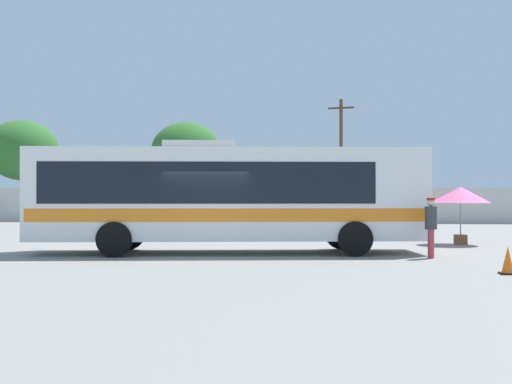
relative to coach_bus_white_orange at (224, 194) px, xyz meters
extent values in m
plane|color=gray|center=(-0.33, 9.43, -1.86)|extent=(300.00, 300.00, 0.00)
cube|color=beige|center=(-0.33, 22.07, -0.71)|extent=(80.00, 0.30, 2.31)
cube|color=white|center=(0.14, 0.02, -0.02)|extent=(12.33, 4.12, 2.80)
cube|color=black|center=(-0.46, -0.06, 0.32)|extent=(10.17, 3.87, 1.23)
cube|color=orange|center=(0.14, 0.02, -0.64)|extent=(12.09, 4.11, 0.39)
cube|color=#19212D|center=(6.15, 0.82, 0.48)|extent=(0.34, 2.28, 1.46)
cube|color=orange|center=(6.15, 0.82, -1.08)|extent=(0.39, 2.49, 0.67)
cube|color=#B2B2B2|center=(-0.76, -0.10, 1.50)|extent=(2.37, 1.68, 0.24)
cylinder|color=black|center=(3.69, 1.73, -1.34)|extent=(1.07, 0.43, 1.04)
cylinder|color=black|center=(4.01, -0.70, -1.34)|extent=(1.07, 0.43, 1.04)
cylinder|color=black|center=(-3.32, 0.79, -1.34)|extent=(1.07, 0.43, 1.04)
cylinder|color=black|center=(-3.00, -1.63, -1.34)|extent=(1.07, 0.43, 1.04)
cylinder|color=#99383D|center=(6.18, -0.98, -1.45)|extent=(0.16, 0.16, 0.83)
cylinder|color=#99383D|center=(6.13, -1.13, -1.45)|extent=(0.16, 0.16, 0.83)
cylinder|color=#38383D|center=(6.16, -1.05, -0.70)|extent=(0.44, 0.44, 0.66)
sphere|color=beige|center=(6.16, -1.05, -0.26)|extent=(0.23, 0.23, 0.23)
cylinder|color=red|center=(6.16, -1.05, -0.16)|extent=(0.24, 0.24, 0.07)
cylinder|color=gray|center=(8.14, 4.18, -0.82)|extent=(0.05, 0.05, 2.08)
cone|color=pink|center=(8.14, 4.18, -0.03)|extent=(2.14, 2.14, 0.59)
cube|color=brown|center=(8.14, 4.18, -1.68)|extent=(0.48, 0.48, 0.36)
cube|color=navy|center=(-9.38, 18.69, -1.23)|extent=(4.10, 1.97, 0.62)
cube|color=black|center=(-9.58, 18.70, -0.67)|extent=(2.28, 1.75, 0.51)
cylinder|color=black|center=(-8.10, 19.52, -1.54)|extent=(0.65, 0.25, 0.64)
cylinder|color=black|center=(-8.17, 17.75, -1.54)|extent=(0.65, 0.25, 0.64)
cylinder|color=black|center=(-10.59, 19.62, -1.54)|extent=(0.65, 0.25, 0.64)
cylinder|color=black|center=(-10.67, 17.86, -1.54)|extent=(0.65, 0.25, 0.64)
cube|color=red|center=(-2.57, 18.42, -1.23)|extent=(4.45, 1.81, 0.62)
cube|color=black|center=(-2.79, 18.42, -0.67)|extent=(2.45, 1.66, 0.51)
cylinder|color=black|center=(-1.19, 19.30, -1.54)|extent=(0.64, 0.22, 0.64)
cylinder|color=black|center=(-1.19, 17.54, -1.54)|extent=(0.64, 0.22, 0.64)
cylinder|color=black|center=(-3.95, 19.30, -1.54)|extent=(0.64, 0.22, 0.64)
cylinder|color=black|center=(-3.95, 17.53, -1.54)|extent=(0.64, 0.22, 0.64)
cylinder|color=#4C3823|center=(4.55, 24.31, 2.39)|extent=(0.24, 0.24, 8.50)
cube|color=#473321|center=(4.55, 24.31, 6.03)|extent=(1.79, 0.49, 0.12)
cylinder|color=brown|center=(-18.54, 24.27, -0.21)|extent=(0.32, 0.32, 3.30)
ellipsoid|color=#2D6628|center=(-18.54, 24.27, 3.25)|extent=(5.18, 5.18, 4.40)
cylinder|color=brown|center=(-6.57, 25.11, -0.26)|extent=(0.32, 0.32, 3.20)
ellipsoid|color=#2D6628|center=(-6.57, 25.11, 3.11)|extent=(5.07, 5.07, 4.31)
cube|color=black|center=(7.24, -4.63, -1.84)|extent=(0.36, 0.36, 0.04)
cone|color=orange|center=(7.24, -4.63, -1.52)|extent=(0.28, 0.28, 0.60)
camera|label=1|loc=(2.91, -19.40, -0.06)|focal=43.87mm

